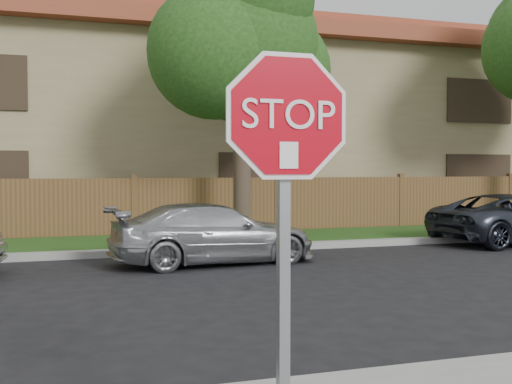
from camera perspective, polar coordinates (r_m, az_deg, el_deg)
name	(u,v)px	position (r m, az deg, el deg)	size (l,w,h in m)	color
far_curb	(150,252)	(13.05, -10.11, -5.63)	(70.00, 0.30, 0.15)	gray
grass_strip	(141,243)	(14.67, -10.90, -4.82)	(70.00, 3.00, 0.12)	#1E4714
fence	(134,208)	(16.19, -11.54, -1.53)	(70.00, 0.12, 1.60)	brown
apartment_building	(118,121)	(21.80, -13.05, 6.59)	(35.20, 9.20, 7.20)	#908259
tree_mid	(244,46)	(15.13, -1.13, 13.76)	(4.80, 3.90, 7.35)	#382B21
stop_sign	(286,173)	(3.40, 2.89, 1.81)	(1.01, 0.13, 2.55)	gray
sedan_right	(214,233)	(11.74, -4.05, -3.95)	(1.65, 4.05, 1.18)	#A6A9AD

